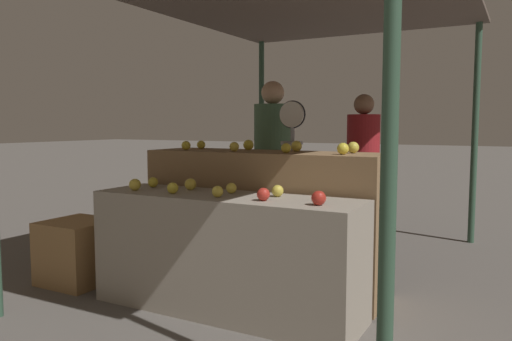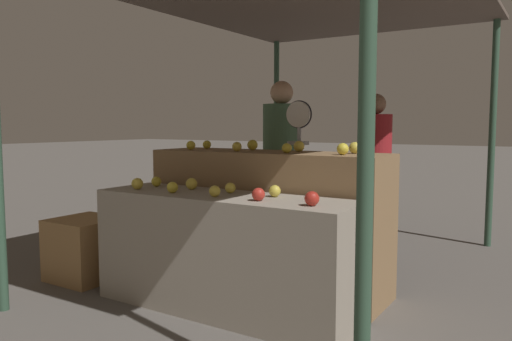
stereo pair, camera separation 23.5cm
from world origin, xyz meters
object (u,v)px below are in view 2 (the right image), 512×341
Objects in this scene: person_vendor_at_scale at (281,155)px; wooden_crate_side at (86,249)px; person_customer_left at (375,160)px; produce_scale at (299,148)px.

wooden_crate_side is (-0.98, -1.61, -0.74)m from person_vendor_at_scale.
person_customer_left reaches higher than wooden_crate_side.
person_vendor_at_scale reaches higher than produce_scale.
person_vendor_at_scale is at bearing 54.45° from person_customer_left.
person_vendor_at_scale is 1.07× the size of person_customer_left.
person_vendor_at_scale is 1.02m from person_customer_left.
produce_scale is at bearing 149.19° from person_vendor_at_scale.
produce_scale is at bearing 43.39° from wooden_crate_side.
produce_scale is 2.94× the size of wooden_crate_side.
produce_scale is 0.88× the size of person_vendor_at_scale.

